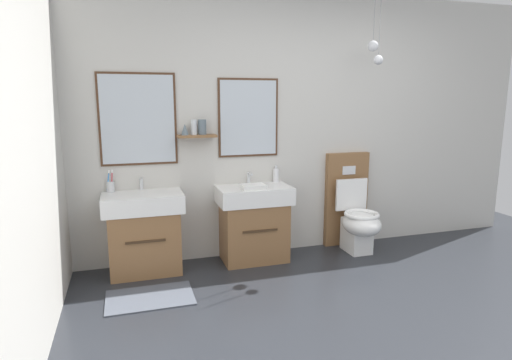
{
  "coord_description": "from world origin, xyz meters",
  "views": [
    {
      "loc": [
        -1.84,
        -2.08,
        1.56
      ],
      "look_at": [
        -0.68,
        1.7,
        0.81
      ],
      "focal_mm": 30.02,
      "sensor_mm": 36.0,
      "label": 1
    }
  ],
  "objects_px": {
    "toilet": "(354,214)",
    "soap_dispenser": "(276,175)",
    "toothbrush_cup": "(110,186)",
    "folded_hand_towel": "(253,187)",
    "vanity_sink_right": "(254,222)",
    "vanity_sink_left": "(144,231)"
  },
  "relations": [
    {
      "from": "soap_dispenser",
      "to": "vanity_sink_left",
      "type": "bearing_deg",
      "value": -173.44
    },
    {
      "from": "vanity_sink_left",
      "to": "folded_hand_towel",
      "type": "xyz_separation_m",
      "value": [
        0.99,
        -0.12,
        0.37
      ]
    },
    {
      "from": "toilet",
      "to": "toothbrush_cup",
      "type": "relative_size",
      "value": 4.93
    },
    {
      "from": "toothbrush_cup",
      "to": "vanity_sink_right",
      "type": "bearing_deg",
      "value": -6.17
    },
    {
      "from": "vanity_sink_left",
      "to": "soap_dispenser",
      "type": "xyz_separation_m",
      "value": [
        1.31,
        0.15,
        0.42
      ]
    },
    {
      "from": "vanity_sink_left",
      "to": "soap_dispenser",
      "type": "relative_size",
      "value": 4.32
    },
    {
      "from": "vanity_sink_left",
      "to": "folded_hand_towel",
      "type": "height_order",
      "value": "folded_hand_towel"
    },
    {
      "from": "toilet",
      "to": "folded_hand_towel",
      "type": "xyz_separation_m",
      "value": [
        -1.12,
        -0.1,
        0.38
      ]
    },
    {
      "from": "vanity_sink_right",
      "to": "soap_dispenser",
      "type": "distance_m",
      "value": 0.53
    },
    {
      "from": "toilet",
      "to": "folded_hand_towel",
      "type": "distance_m",
      "value": 1.19
    },
    {
      "from": "vanity_sink_left",
      "to": "folded_hand_towel",
      "type": "distance_m",
      "value": 1.07
    },
    {
      "from": "vanity_sink_left",
      "to": "folded_hand_towel",
      "type": "bearing_deg",
      "value": -6.88
    },
    {
      "from": "toothbrush_cup",
      "to": "folded_hand_towel",
      "type": "bearing_deg",
      "value": -11.66
    },
    {
      "from": "toilet",
      "to": "toothbrush_cup",
      "type": "bearing_deg",
      "value": 176.14
    },
    {
      "from": "folded_hand_towel",
      "to": "toothbrush_cup",
      "type": "bearing_deg",
      "value": 168.34
    },
    {
      "from": "toothbrush_cup",
      "to": "folded_hand_towel",
      "type": "height_order",
      "value": "toothbrush_cup"
    },
    {
      "from": "folded_hand_towel",
      "to": "vanity_sink_left",
      "type": "bearing_deg",
      "value": 173.12
    },
    {
      "from": "vanity_sink_right",
      "to": "toilet",
      "type": "xyz_separation_m",
      "value": [
        1.08,
        -0.02,
        -0.01
      ]
    },
    {
      "from": "vanity_sink_right",
      "to": "toilet",
      "type": "distance_m",
      "value": 1.08
    },
    {
      "from": "vanity_sink_right",
      "to": "folded_hand_towel",
      "type": "xyz_separation_m",
      "value": [
        -0.04,
        -0.12,
        0.37
      ]
    },
    {
      "from": "vanity_sink_left",
      "to": "soap_dispenser",
      "type": "distance_m",
      "value": 1.39
    },
    {
      "from": "toilet",
      "to": "soap_dispenser",
      "type": "xyz_separation_m",
      "value": [
        -0.8,
        0.17,
        0.43
      ]
    }
  ]
}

